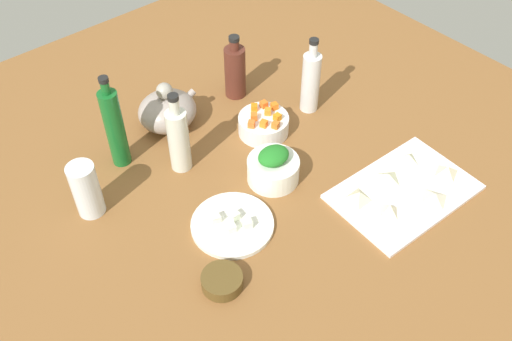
{
  "coord_description": "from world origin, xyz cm",
  "views": [
    {
      "loc": [
        -64.65,
        -75.71,
        109.91
      ],
      "look_at": [
        0.0,
        0.0,
        8.0
      ],
      "focal_mm": 39.8,
      "sensor_mm": 36.0,
      "label": 1
    }
  ],
  "objects_px": {
    "plate_tofu": "(232,225)",
    "bowl_small_side": "(222,281)",
    "cutting_board": "(404,192)",
    "bottle_2": "(178,139)",
    "bottle_1": "(115,127)",
    "teapot": "(167,110)",
    "bowl_greens": "(273,170)",
    "bottle_0": "(235,71)",
    "bottle_3": "(311,81)",
    "drinking_glass_0": "(86,190)",
    "bowl_carrots": "(263,125)"
  },
  "relations": [
    {
      "from": "bottle_1",
      "to": "bottle_2",
      "type": "distance_m",
      "value": 0.16
    },
    {
      "from": "cutting_board",
      "to": "bowl_greens",
      "type": "relative_size",
      "value": 2.64
    },
    {
      "from": "bottle_3",
      "to": "teapot",
      "type": "bearing_deg",
      "value": 150.31
    },
    {
      "from": "plate_tofu",
      "to": "teapot",
      "type": "bearing_deg",
      "value": 76.81
    },
    {
      "from": "teapot",
      "to": "bottle_2",
      "type": "distance_m",
      "value": 0.18
    },
    {
      "from": "cutting_board",
      "to": "bottle_2",
      "type": "distance_m",
      "value": 0.59
    },
    {
      "from": "cutting_board",
      "to": "plate_tofu",
      "type": "bearing_deg",
      "value": 153.46
    },
    {
      "from": "bottle_1",
      "to": "teapot",
      "type": "bearing_deg",
      "value": 12.32
    },
    {
      "from": "teapot",
      "to": "bottle_1",
      "type": "bearing_deg",
      "value": -167.68
    },
    {
      "from": "teapot",
      "to": "drinking_glass_0",
      "type": "bearing_deg",
      "value": -156.55
    },
    {
      "from": "bottle_3",
      "to": "bottle_0",
      "type": "bearing_deg",
      "value": 122.39
    },
    {
      "from": "plate_tofu",
      "to": "bottle_0",
      "type": "xyz_separation_m",
      "value": [
        0.33,
        0.39,
        0.08
      ]
    },
    {
      "from": "bottle_0",
      "to": "bottle_1",
      "type": "xyz_separation_m",
      "value": [
        -0.41,
        -0.03,
        0.03
      ]
    },
    {
      "from": "bowl_carrots",
      "to": "bowl_small_side",
      "type": "relative_size",
      "value": 1.53
    },
    {
      "from": "plate_tofu",
      "to": "bowl_small_side",
      "type": "xyz_separation_m",
      "value": [
        -0.12,
        -0.11,
        0.01
      ]
    },
    {
      "from": "bowl_greens",
      "to": "bottle_1",
      "type": "relative_size",
      "value": 0.49
    },
    {
      "from": "bottle_0",
      "to": "bottle_3",
      "type": "bearing_deg",
      "value": -57.61
    },
    {
      "from": "bowl_greens",
      "to": "bottle_3",
      "type": "relative_size",
      "value": 0.57
    },
    {
      "from": "bowl_greens",
      "to": "bowl_small_side",
      "type": "bearing_deg",
      "value": -150.55
    },
    {
      "from": "bowl_greens",
      "to": "bottle_3",
      "type": "height_order",
      "value": "bottle_3"
    },
    {
      "from": "bowl_small_side",
      "to": "bottle_2",
      "type": "height_order",
      "value": "bottle_2"
    },
    {
      "from": "cutting_board",
      "to": "bowl_small_side",
      "type": "xyz_separation_m",
      "value": [
        -0.52,
        0.08,
        0.01
      ]
    },
    {
      "from": "bowl_carrots",
      "to": "bottle_1",
      "type": "distance_m",
      "value": 0.41
    },
    {
      "from": "plate_tofu",
      "to": "bottle_3",
      "type": "height_order",
      "value": "bottle_3"
    },
    {
      "from": "cutting_board",
      "to": "bottle_3",
      "type": "relative_size",
      "value": 1.51
    },
    {
      "from": "bowl_greens",
      "to": "bottle_1",
      "type": "height_order",
      "value": "bottle_1"
    },
    {
      "from": "bowl_greens",
      "to": "bottle_2",
      "type": "relative_size",
      "value": 0.57
    },
    {
      "from": "bottle_0",
      "to": "bottle_2",
      "type": "distance_m",
      "value": 0.34
    },
    {
      "from": "bottle_3",
      "to": "drinking_glass_0",
      "type": "distance_m",
      "value": 0.69
    },
    {
      "from": "bowl_greens",
      "to": "bottle_0",
      "type": "bearing_deg",
      "value": 66.01
    },
    {
      "from": "plate_tofu",
      "to": "teapot",
      "type": "relative_size",
      "value": 1.11
    },
    {
      "from": "bowl_carrots",
      "to": "bottle_3",
      "type": "distance_m",
      "value": 0.19
    },
    {
      "from": "cutting_board",
      "to": "bowl_carrots",
      "type": "height_order",
      "value": "bowl_carrots"
    },
    {
      "from": "bowl_small_side",
      "to": "bottle_3",
      "type": "bearing_deg",
      "value": 28.97
    },
    {
      "from": "bowl_greens",
      "to": "bowl_small_side",
      "type": "distance_m",
      "value": 0.34
    },
    {
      "from": "teapot",
      "to": "bottle_2",
      "type": "xyz_separation_m",
      "value": [
        -0.07,
        -0.16,
        0.04
      ]
    },
    {
      "from": "plate_tofu",
      "to": "bowl_greens",
      "type": "distance_m",
      "value": 0.19
    },
    {
      "from": "bottle_0",
      "to": "bottle_2",
      "type": "relative_size",
      "value": 0.85
    },
    {
      "from": "cutting_board",
      "to": "plate_tofu",
      "type": "relative_size",
      "value": 1.77
    },
    {
      "from": "plate_tofu",
      "to": "bottle_1",
      "type": "relative_size",
      "value": 0.73
    },
    {
      "from": "bowl_small_side",
      "to": "bottle_2",
      "type": "distance_m",
      "value": 0.4
    },
    {
      "from": "plate_tofu",
      "to": "drinking_glass_0",
      "type": "bearing_deg",
      "value": 131.16
    },
    {
      "from": "bowl_carrots",
      "to": "bottle_1",
      "type": "bearing_deg",
      "value": 156.5
    },
    {
      "from": "plate_tofu",
      "to": "teapot",
      "type": "distance_m",
      "value": 0.42
    },
    {
      "from": "bowl_carrots",
      "to": "teapot",
      "type": "distance_m",
      "value": 0.27
    },
    {
      "from": "bowl_small_side",
      "to": "bottle_0",
      "type": "distance_m",
      "value": 0.68
    },
    {
      "from": "drinking_glass_0",
      "to": "bottle_1",
      "type": "bearing_deg",
      "value": 34.83
    },
    {
      "from": "teapot",
      "to": "bottle_1",
      "type": "xyz_separation_m",
      "value": [
        -0.18,
        -0.04,
        0.07
      ]
    },
    {
      "from": "bottle_1",
      "to": "bottle_3",
      "type": "bearing_deg",
      "value": -17.05
    },
    {
      "from": "bottle_2",
      "to": "drinking_glass_0",
      "type": "relative_size",
      "value": 1.58
    }
  ]
}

